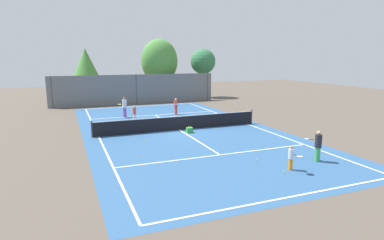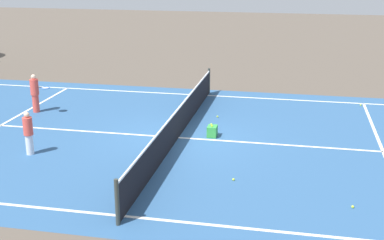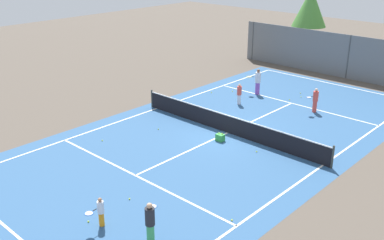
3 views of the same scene
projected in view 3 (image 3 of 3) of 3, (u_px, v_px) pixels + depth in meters
ground_plane at (228, 133)px, 23.89m from camera, size 80.00×80.00×0.00m
court_surface at (228, 133)px, 23.88m from camera, size 13.00×25.00×0.01m
tennis_net at (228, 124)px, 23.70m from camera, size 11.90×0.10×1.10m
perimeter_fence at (348, 57)px, 32.85m from camera, size 18.00×0.12×3.20m
tree_2 at (310, 8)px, 36.82m from camera, size 2.80×2.80×6.01m
player_0 at (315, 100)px, 26.54m from camera, size 0.52×0.90×1.46m
player_1 at (150, 222)px, 14.89m from camera, size 0.75×0.84×1.54m
player_2 at (258, 81)px, 29.65m from camera, size 0.88×0.75×1.70m
player_3 at (100, 212)px, 15.85m from camera, size 0.36×0.82×1.13m
player_4 at (239, 94)px, 27.85m from camera, size 0.28×0.28×1.32m
ball_crate at (220, 137)px, 22.86m from camera, size 0.41×0.31×0.43m
tennis_ball_0 at (232, 91)px, 30.42m from camera, size 0.07×0.07×0.07m
tennis_ball_1 at (88, 222)px, 16.25m from camera, size 0.07×0.07×0.07m
tennis_ball_2 at (301, 97)px, 29.32m from camera, size 0.07×0.07×0.07m
tennis_ball_3 at (129, 199)px, 17.68m from camera, size 0.07×0.07×0.07m
tennis_ball_4 at (211, 93)px, 30.17m from camera, size 0.07×0.07×0.07m
tennis_ball_5 at (300, 93)px, 30.03m from camera, size 0.07×0.07×0.07m
tennis_ball_6 at (158, 129)px, 24.28m from camera, size 0.07×0.07×0.07m
tennis_ball_7 at (257, 152)px, 21.68m from camera, size 0.07×0.07×0.07m
tennis_ball_8 at (102, 140)px, 22.88m from camera, size 0.07×0.07×0.07m
tennis_ball_9 at (232, 220)px, 16.34m from camera, size 0.07×0.07×0.07m
tennis_ball_10 at (289, 100)px, 28.81m from camera, size 0.07×0.07×0.07m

